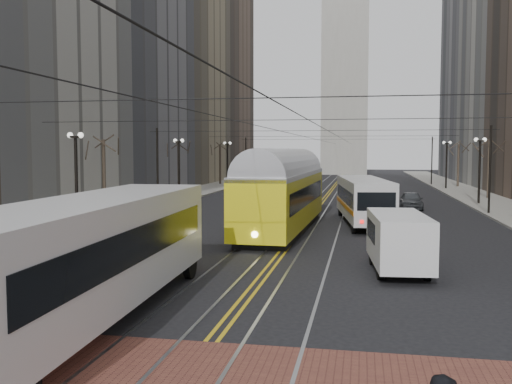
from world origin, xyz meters
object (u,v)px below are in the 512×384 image
at_px(rear_bus, 363,201).
at_px(sedan_grey, 411,200).
at_px(transit_bus, 90,261).
at_px(cargo_van, 398,243).
at_px(sedan_silver, 366,194).
at_px(streetcar, 284,199).

bearing_deg(rear_bus, sedan_grey, 62.13).
distance_m(transit_bus, cargo_van, 12.09).
distance_m(cargo_van, sedan_silver, 29.51).
relative_size(streetcar, sedan_silver, 3.12).
distance_m(streetcar, cargo_van, 12.40).
bearing_deg(rear_bus, streetcar, -147.04).
bearing_deg(cargo_van, sedan_grey, 79.42).
bearing_deg(cargo_van, transit_bus, -141.58).
bearing_deg(streetcar, sedan_grey, 60.79).
distance_m(streetcar, rear_bus, 6.13).
relative_size(transit_bus, rear_bus, 1.22).
bearing_deg(streetcar, rear_bus, 41.98).
relative_size(rear_bus, sedan_grey, 2.66).
distance_m(streetcar, sedan_silver, 19.35).
height_order(streetcar, rear_bus, streetcar).
height_order(transit_bus, sedan_silver, transit_bus).
xyz_separation_m(rear_bus, cargo_van, (1.35, -14.75, -0.33)).
xyz_separation_m(transit_bus, streetcar, (2.77, 19.09, 0.14)).
relative_size(transit_bus, sedan_silver, 2.72).
distance_m(cargo_van, sedan_grey, 25.13).
relative_size(rear_bus, sedan_silver, 2.23).
xyz_separation_m(streetcar, rear_bus, (4.68, 3.94, -0.39)).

